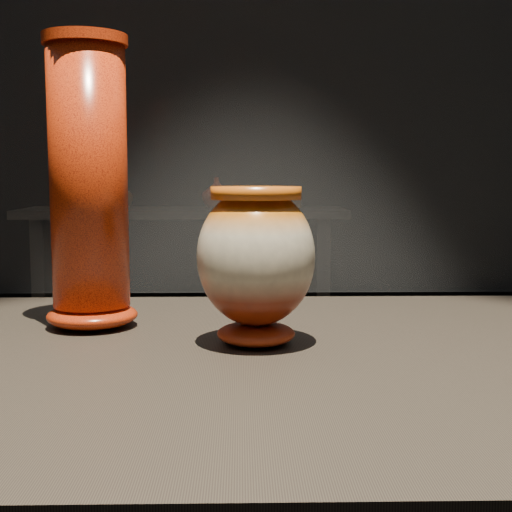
# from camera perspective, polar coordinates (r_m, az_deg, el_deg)

# --- Properties ---
(main_vase) EXTENTS (0.16, 0.16, 0.20)m
(main_vase) POSITION_cam_1_polar(r_m,az_deg,el_deg) (0.91, 0.00, -0.23)
(main_vase) COLOR maroon
(main_vase) RESTS_ON display_plinth
(tall_vase) EXTENTS (0.17, 0.17, 0.41)m
(tall_vase) POSITION_cam_1_polar(r_m,az_deg,el_deg) (1.03, -13.22, 5.27)
(tall_vase) COLOR red
(tall_vase) RESTS_ON display_plinth
(back_shelf) EXTENTS (2.00, 0.60, 0.90)m
(back_shelf) POSITION_cam_1_polar(r_m,az_deg,el_deg) (4.49, -5.76, 0.44)
(back_shelf) COLOR black
(back_shelf) RESTS_ON ground
(back_vase_left) EXTENTS (0.23, 0.23, 0.18)m
(back_vase_left) POSITION_cam_1_polar(r_m,az_deg,el_deg) (4.48, -10.90, 4.87)
(back_vase_left) COLOR brown
(back_vase_left) RESTS_ON back_shelf
(back_vase_mid) EXTENTS (0.20, 0.20, 0.19)m
(back_vase_mid) POSITION_cam_1_polar(r_m,az_deg,el_deg) (4.47, -3.17, 5.07)
(back_vase_mid) COLOR maroon
(back_vase_mid) RESTS_ON back_shelf
(back_vase_right) EXTENTS (0.06, 0.06, 0.12)m
(back_vase_right) POSITION_cam_1_polar(r_m,az_deg,el_deg) (4.52, 3.28, 4.66)
(back_vase_right) COLOR brown
(back_vase_right) RESTS_ON back_shelf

